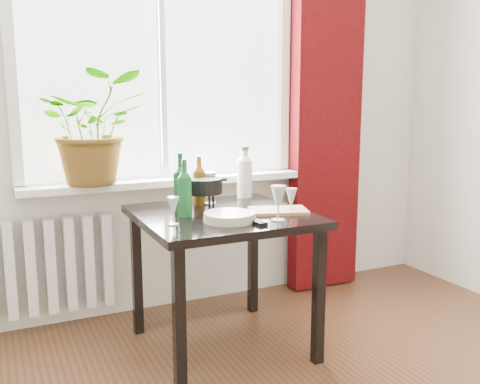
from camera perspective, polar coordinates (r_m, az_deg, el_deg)
name	(u,v)px	position (r m, az deg, el deg)	size (l,w,h in m)	color
window	(161,51)	(3.31, -8.48, 14.70)	(1.72, 0.08, 1.62)	white
windowsill	(167,181)	(3.27, -7.76, 1.14)	(1.72, 0.20, 0.04)	white
curtain	(326,102)	(3.70, 9.21, 9.48)	(0.50, 0.12, 2.56)	#370507
radiator	(41,267)	(3.26, -20.51, -7.49)	(0.80, 0.10, 0.55)	white
table	(222,230)	(2.79, -1.94, -4.07)	(0.85, 0.85, 0.74)	black
potted_plant	(94,128)	(3.09, -15.34, 6.63)	(0.57, 0.49, 0.63)	#2C7820
wine_bottle_left	(185,188)	(2.67, -5.91, 0.47)	(0.07, 0.07, 0.29)	#0E491E
wine_bottle_right	(181,182)	(2.76, -6.35, 1.02)	(0.07, 0.07, 0.31)	#0C3F18
bottle_amber	(199,180)	(2.96, -4.39, 1.31)	(0.07, 0.07, 0.28)	brown
cleaning_bottle	(245,171)	(3.16, 0.49, 2.23)	(0.09, 0.09, 0.31)	silver
wineglass_front_right	(278,203)	(2.58, 4.10, -1.15)	(0.07, 0.07, 0.18)	silver
wineglass_far_right	(291,201)	(2.71, 5.48, -0.99)	(0.06, 0.06, 0.14)	silver
wineglass_back_center	(210,188)	(2.98, -3.26, 0.48)	(0.08, 0.08, 0.18)	silver
wineglass_back_left	(182,188)	(3.01, -6.20, 0.41)	(0.07, 0.07, 0.17)	silver
wineglass_front_left	(173,211)	(2.51, -7.14, -2.00)	(0.06, 0.06, 0.14)	silver
plate_stack	(229,217)	(2.58, -1.14, -2.66)	(0.26, 0.26, 0.04)	beige
fondue_pot	(203,193)	(2.89, -3.94, -0.08)	(0.24, 0.20, 0.16)	black
tv_remote	(255,221)	(2.54, 1.61, -3.16)	(0.04, 0.15, 0.02)	black
cutting_board	(278,211)	(2.78, 4.08, -1.99)	(0.30, 0.19, 0.02)	#A7804B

